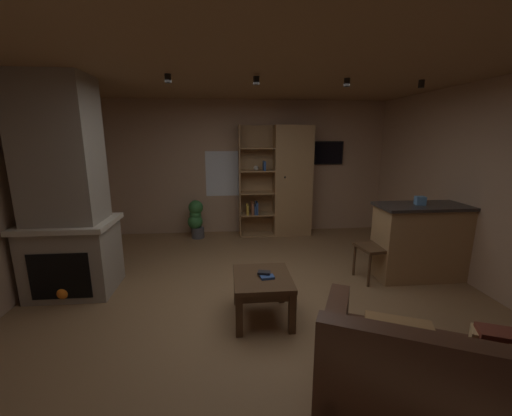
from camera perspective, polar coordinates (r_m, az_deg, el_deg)
The scene contains 21 objects.
floor at distance 3.89m, azimuth 0.58°, elevation -16.78°, with size 5.63×5.78×0.02m, color olive.
wall_back at distance 6.32m, azimuth -2.18°, elevation 7.22°, with size 5.75×0.06×2.59m, color tan.
wall_right at distance 4.68m, azimuth 37.84°, elevation 2.56°, with size 0.06×5.78×2.59m, color tan.
ceiling at distance 3.45m, azimuth 0.69°, elevation 24.33°, with size 5.63×5.78×0.02m, color #8E6B47.
window_pane_back at distance 6.29m, azimuth -6.11°, elevation 6.17°, with size 0.65×0.01×0.88m, color white.
stone_fireplace at distance 4.38m, azimuth -31.14°, elevation 1.21°, with size 1.03×0.81×2.59m.
bookshelf_cabinet at distance 6.18m, azimuth 5.71°, elevation 4.71°, with size 1.40×0.41×2.12m.
kitchen_bar_counter at distance 4.92m, azimuth 28.62°, elevation -5.26°, with size 1.45×0.57×1.03m.
tissue_box at distance 4.69m, azimuth 27.53°, elevation 1.19°, with size 0.12×0.12×0.11m, color #598CBF.
leather_couch at distance 2.70m, azimuth 30.98°, elevation -25.74°, with size 1.84×1.50×0.84m.
coffee_table at distance 3.43m, azimuth 1.16°, elevation -13.63°, with size 0.60×0.69×0.47m.
table_book_0 at distance 3.35m, azimuth 2.02°, elevation -12.34°, with size 0.14×0.10×0.02m, color #2D4C8C.
table_book_1 at distance 3.38m, azimuth 1.45°, elevation -11.59°, with size 0.13×0.08×0.02m, color black.
dining_chair at distance 4.56m, azimuth 21.58°, elevation -5.71°, with size 0.48×0.48×0.92m.
potted_floor_plant at distance 6.10m, azimuth -10.80°, elevation -1.83°, with size 0.30×0.29×0.74m.
wall_mounted_tv at distance 6.52m, azimuth 11.99°, elevation 9.71°, with size 0.81×0.06×0.45m.
track_light_spot_0 at distance 4.09m, azimuth -30.31°, elevation 19.72°, with size 0.07×0.07×0.09m, color black.
track_light_spot_1 at distance 3.79m, azimuth -15.62°, elevation 21.62°, with size 0.07×0.07×0.09m, color black.
track_light_spot_2 at distance 3.80m, azimuth -0.03°, elevation 22.03°, with size 0.07×0.07×0.09m, color black.
track_light_spot_3 at distance 4.05m, azimuth 16.11°, elevation 20.97°, with size 0.07×0.07×0.09m, color black.
track_light_spot_4 at distance 4.48m, azimuth 27.72°, elevation 19.23°, with size 0.07×0.07×0.09m, color black.
Camera 1 is at (-0.36, -3.36, 1.91)m, focal length 22.15 mm.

